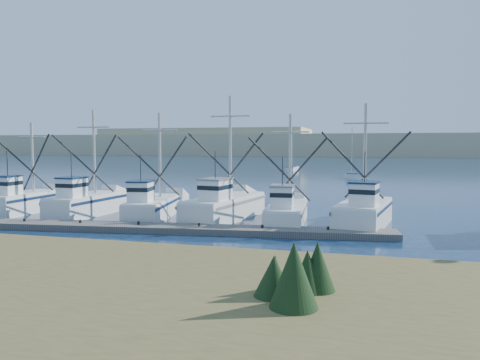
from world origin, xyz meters
name	(u,v)px	position (x,y,z in m)	size (l,w,h in m)	color
ground	(211,257)	(0.00, 0.00, 0.00)	(500.00, 500.00, 0.00)	#0D1E3C
floating_dock	(153,228)	(-5.74, 5.50, 0.20)	(30.29, 2.02, 0.40)	#68635D
dune_ridge	(350,145)	(0.00, 210.00, 5.00)	(360.00, 60.00, 10.00)	tan
trawler_fleet	(189,207)	(-5.17, 10.38, 0.97)	(29.72, 9.13, 9.20)	white
sailboat_near	(351,175)	(5.17, 55.59, 0.50)	(2.13, 6.13, 8.10)	white
sailboat_far	(292,169)	(-7.20, 73.71, 0.49)	(2.07, 6.15, 8.10)	white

